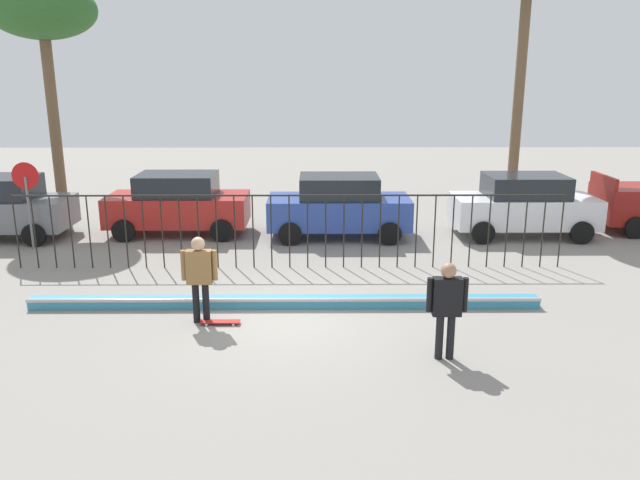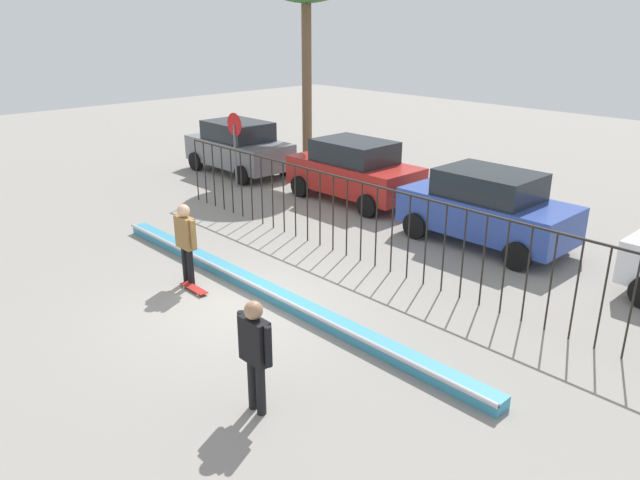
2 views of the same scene
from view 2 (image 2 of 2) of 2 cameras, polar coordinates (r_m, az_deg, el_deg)
The scene contains 10 objects.
ground_plane at distance 12.32m, azimuth -7.51°, elevation -6.18°, with size 60.00×60.00×0.00m, color gray.
bowl_coping_ledge at distance 12.63m, azimuth -5.06°, elevation -4.78°, with size 11.00×0.40×0.27m.
perimeter_fence at distance 14.06m, azimuth 3.93°, elevation 2.51°, with size 14.04×0.04×1.93m.
skateboarder at distance 13.11m, azimuth -12.54°, elevation 0.27°, with size 0.73×0.27×1.80m.
skateboard at distance 13.12m, azimuth -11.78°, elevation -4.47°, with size 0.80×0.20×0.07m.
camera_operator at distance 8.74m, azimuth -6.14°, elevation -9.98°, with size 0.72×0.27×1.78m.
parked_car_gray at distance 22.63m, azimuth -7.68°, elevation 8.69°, with size 4.30×2.12×1.90m.
parked_car_red at distance 18.97m, azimuth 3.21°, elevation 6.59°, with size 4.30×2.12×1.90m.
parked_car_blue at distance 15.74m, azimuth 15.43°, elevation 2.99°, with size 4.30×2.12×1.90m.
stop_sign at distance 20.57m, azimuth -8.02°, elevation 9.34°, with size 0.76×0.07×2.50m.
Camera 2 is at (9.04, -6.35, 5.46)m, focal length 33.98 mm.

